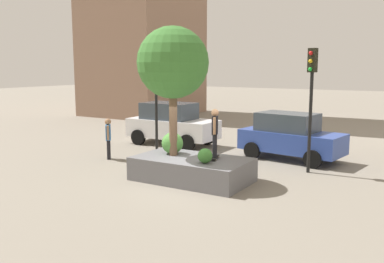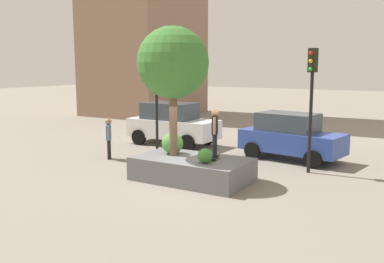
% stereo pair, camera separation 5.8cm
% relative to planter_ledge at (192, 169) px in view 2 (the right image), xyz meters
% --- Properties ---
extents(ground_plane, '(120.00, 120.00, 0.00)m').
position_rel_planter_ledge_xyz_m(ground_plane, '(-0.07, -0.33, -0.40)').
color(ground_plane, gray).
extents(planter_ledge, '(3.88, 2.21, 0.79)m').
position_rel_planter_ledge_xyz_m(planter_ledge, '(0.00, 0.00, 0.00)').
color(planter_ledge, slate).
rests_on(planter_ledge, ground).
extents(plaza_tree, '(2.44, 2.44, 4.41)m').
position_rel_planter_ledge_xyz_m(plaza_tree, '(-0.77, 0.02, 3.56)').
color(plaza_tree, brown).
rests_on(plaza_tree, planter_ledge).
extents(boxwood_shrub, '(0.76, 0.76, 0.76)m').
position_rel_planter_ledge_xyz_m(boxwood_shrub, '(-0.94, 0.22, 0.78)').
color(boxwood_shrub, '#4C8C3D').
rests_on(boxwood_shrub, planter_ledge).
extents(hedge_clump, '(0.48, 0.48, 0.48)m').
position_rel_planter_ledge_xyz_m(hedge_clump, '(0.77, -0.47, 0.63)').
color(hedge_clump, '#3D7A33').
rests_on(hedge_clump, planter_ledge).
extents(skateboard, '(0.45, 0.83, 0.07)m').
position_rel_planter_ledge_xyz_m(skateboard, '(0.74, 0.23, 0.45)').
color(skateboard, black).
rests_on(skateboard, planter_ledge).
extents(skateboarder, '(0.34, 0.51, 1.61)m').
position_rel_planter_ledge_xyz_m(skateboarder, '(0.74, 0.23, 1.40)').
color(skateboarder, black).
rests_on(skateboarder, skateboard).
extents(police_car, '(4.49, 2.13, 2.08)m').
position_rel_planter_ledge_xyz_m(police_car, '(-4.35, 5.26, 0.66)').
color(police_car, white).
rests_on(police_car, ground).
extents(sedan_parked, '(4.40, 2.44, 1.95)m').
position_rel_planter_ledge_xyz_m(sedan_parked, '(1.77, 4.95, 0.59)').
color(sedan_parked, '#2D479E').
rests_on(sedan_parked, ground).
extents(traffic_light_corner, '(0.33, 0.37, 4.49)m').
position_rel_planter_ledge_xyz_m(traffic_light_corner, '(3.06, 3.16, 2.67)').
color(traffic_light_corner, black).
rests_on(traffic_light_corner, ground).
extents(traffic_light_median, '(0.37, 0.37, 5.00)m').
position_rel_planter_ledge_xyz_m(traffic_light_median, '(-3.63, 2.97, 2.98)').
color(traffic_light_median, black).
rests_on(traffic_light_median, ground).
extents(passerby_with_bag, '(0.44, 0.48, 1.71)m').
position_rel_planter_ledge_xyz_m(passerby_with_bag, '(-4.76, 1.12, 0.59)').
color(passerby_with_bag, black).
rests_on(passerby_with_bag, ground).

